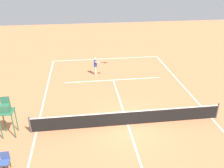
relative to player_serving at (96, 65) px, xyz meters
The scene contains 7 objects.
ground_plane 8.18m from the player_serving, 99.69° to the left, with size 60.00×60.00×0.00m, color #D37A4C.
court_lines 8.18m from the player_serving, 99.69° to the left, with size 11.13×24.12×0.01m.
tennis_net 8.14m from the player_serving, 99.69° to the left, with size 11.73×0.10×1.07m.
player_serving is the anchor object (origin of this frame).
tennis_ball 2.58m from the player_serving, 48.79° to the left, with size 0.07×0.07×0.07m, color #CCE033.
umpire_chair 9.83m from the player_serving, 55.37° to the left, with size 0.80×0.80×2.41m.
courtside_chair_near 12.01m from the player_serving, 64.64° to the left, with size 0.44×0.46×0.95m.
Camera 1 is at (2.62, 12.24, 8.85)m, focal length 39.07 mm.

